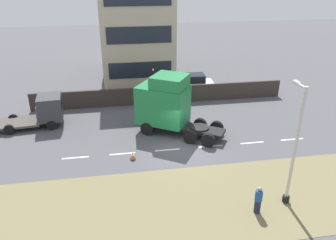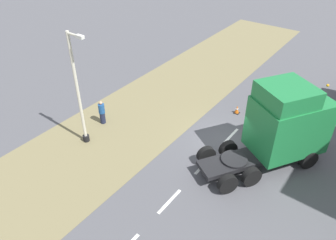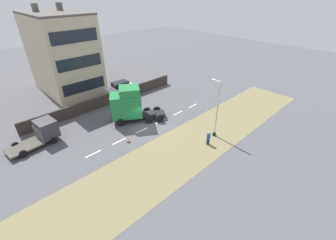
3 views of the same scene
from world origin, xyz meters
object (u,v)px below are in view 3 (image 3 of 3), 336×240
Objects in this scene: flatbed_truck at (43,132)px; traffic_cone_lead at (128,140)px; lamp_post at (216,113)px; lorry_cab at (128,105)px; parked_car at (120,89)px; pedestrian at (208,138)px.

traffic_cone_lead is at bearing 39.73° from flatbed_truck.
lorry_cab is at bearing 27.85° from lamp_post.
lamp_post is at bearing -119.60° from lorry_cab.
lorry_cab is at bearing 157.02° from parked_car.
lamp_post is at bearing -125.87° from traffic_cone_lead.
flatbed_truck is 1.18× the size of parked_car.
lamp_post is 10.30m from traffic_cone_lead.
lamp_post reaches higher than traffic_cone_lead.
traffic_cone_lead is at bearing 153.00° from parked_car.
pedestrian is (-10.28, -3.18, -1.54)m from lorry_cab.
parked_car is 7.98× the size of traffic_cone_lead.
lorry_cab is at bearing -37.33° from traffic_cone_lead.
lorry_cab is 1.01× the size of lamp_post.
lorry_cab is 10.03m from flatbed_truck.
parked_car is 13.51m from traffic_cone_lead.
traffic_cone_lead is (6.43, 6.12, -0.50)m from pedestrian.
lorry_cab is 4.23× the size of pedestrian.
lamp_post is (-12.44, -14.70, 1.71)m from flatbed_truck.
lorry_cab is 11.74× the size of traffic_cone_lead.
pedestrian is (-0.61, 1.93, -2.25)m from lamp_post.
parked_car is 0.69× the size of lamp_post.
lamp_post is 11.61× the size of traffic_cone_lead.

